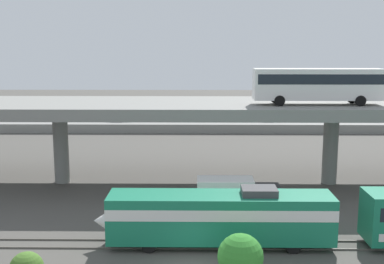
% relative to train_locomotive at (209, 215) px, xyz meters
% --- Properties ---
extents(rail_strip_near, '(110.00, 0.12, 0.12)m').
position_rel_train_locomotive_xyz_m(rail_strip_near, '(-1.07, -0.73, -2.13)').
color(rail_strip_near, '#59544C').
rests_on(rail_strip_near, ground_plane).
extents(rail_strip_far, '(110.00, 0.12, 0.12)m').
position_rel_train_locomotive_xyz_m(rail_strip_far, '(-1.07, 0.73, -2.13)').
color(rail_strip_far, '#59544C').
rests_on(rail_strip_far, ground_plane).
extents(train_locomotive, '(16.49, 3.04, 4.18)m').
position_rel_train_locomotive_xyz_m(train_locomotive, '(0.00, 0.00, 0.00)').
color(train_locomotive, '#197A56').
rests_on(train_locomotive, ground_plane).
extents(highway_overpass, '(96.00, 12.02, 8.25)m').
position_rel_train_locomotive_xyz_m(highway_overpass, '(-1.07, 16.00, 5.30)').
color(highway_overpass, gray).
rests_on(highway_overpass, ground_plane).
extents(transit_bus_on_overpass, '(12.00, 2.68, 3.40)m').
position_rel_train_locomotive_xyz_m(transit_bus_on_overpass, '(10.44, 13.95, 8.12)').
color(transit_bus_on_overpass, silver).
rests_on(transit_bus_on_overpass, highway_overpass).
extents(service_truck_west, '(6.80, 2.46, 3.04)m').
position_rel_train_locomotive_xyz_m(service_truck_west, '(2.33, 6.39, -0.56)').
color(service_truck_west, black).
rests_on(service_truck_west, ground_plane).
extents(pier_parking_lot, '(71.80, 12.99, 1.46)m').
position_rel_train_locomotive_xyz_m(pier_parking_lot, '(-1.07, 51.00, -1.46)').
color(pier_parking_lot, gray).
rests_on(pier_parking_lot, ground_plane).
extents(parked_car_0, '(4.23, 1.94, 1.50)m').
position_rel_train_locomotive_xyz_m(parked_car_0, '(-13.62, 48.47, 0.04)').
color(parked_car_0, '#515459').
rests_on(parked_car_0, pier_parking_lot).
extents(parked_car_1, '(4.56, 1.85, 1.50)m').
position_rel_train_locomotive_xyz_m(parked_car_1, '(-20.91, 50.81, 0.04)').
color(parked_car_1, '#0C4C26').
rests_on(parked_car_1, pier_parking_lot).
extents(parked_car_2, '(4.09, 1.92, 1.50)m').
position_rel_train_locomotive_xyz_m(parked_car_2, '(11.21, 48.74, 0.04)').
color(parked_car_2, '#B7B7BC').
rests_on(parked_car_2, pier_parking_lot).
extents(parked_car_3, '(4.07, 1.86, 1.50)m').
position_rel_train_locomotive_xyz_m(parked_car_3, '(13.23, 52.78, 0.04)').
color(parked_car_3, maroon).
rests_on(parked_car_3, pier_parking_lot).
extents(parked_car_4, '(4.54, 1.96, 1.50)m').
position_rel_train_locomotive_xyz_m(parked_car_4, '(-1.13, 53.99, 0.05)').
color(parked_car_4, black).
rests_on(parked_car_4, pier_parking_lot).
extents(parked_car_5, '(4.14, 1.97, 1.50)m').
position_rel_train_locomotive_xyz_m(parked_car_5, '(4.64, 50.02, 0.04)').
color(parked_car_5, '#B7B7BC').
rests_on(parked_car_5, pier_parking_lot).
extents(harbor_water, '(140.00, 36.00, 0.01)m').
position_rel_train_locomotive_xyz_m(harbor_water, '(-1.07, 74.00, -2.19)').
color(harbor_water, navy).
rests_on(harbor_water, ground_plane).
extents(shrub_right, '(2.75, 2.75, 2.75)m').
position_rel_train_locomotive_xyz_m(shrub_right, '(1.76, -4.89, -0.82)').
color(shrub_right, '#31842D').
rests_on(shrub_right, ground_plane).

